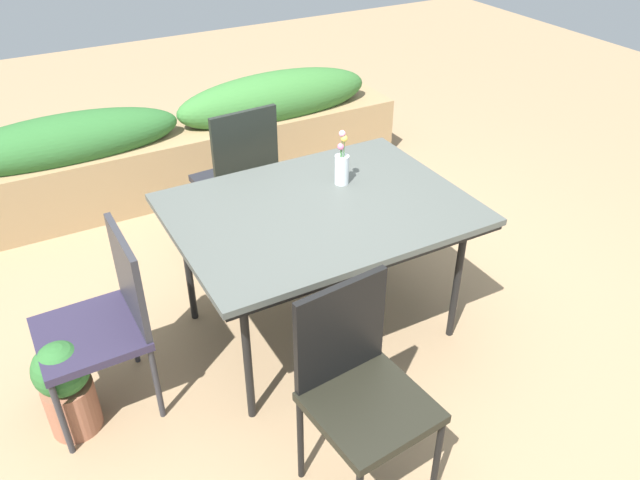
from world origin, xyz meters
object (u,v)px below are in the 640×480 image
chair_end_left (105,317)px  chair_far_side (239,174)px  dining_table (320,214)px  chair_near_left (358,383)px  potted_plant (66,387)px  planter_box (182,144)px  flower_vase (342,166)px

chair_end_left → chair_far_side: chair_far_side is taller
dining_table → chair_near_left: chair_near_left is taller
dining_table → potted_plant: 1.42m
planter_box → chair_near_left: bearing=-94.2°
dining_table → flower_vase: 0.30m
planter_box → chair_far_side: bearing=-86.6°
dining_table → chair_end_left: 1.13m
chair_near_left → chair_far_side: (0.27, 1.84, 0.01)m
chair_near_left → potted_plant: chair_near_left is taller
chair_end_left → flower_vase: bearing=-84.3°
dining_table → chair_far_side: 0.93m
dining_table → planter_box: bearing=93.9°
dining_table → potted_plant: dining_table is taller
potted_plant → chair_far_side: bearing=37.9°
dining_table → planter_box: (-0.13, 1.90, -0.36)m
chair_near_left → planter_box: size_ratio=0.27×
chair_near_left → chair_far_side: chair_far_side is taller
dining_table → flower_vase: bearing=35.8°
chair_far_side → potted_plant: bearing=-145.8°
dining_table → chair_far_side: size_ratio=1.45×
chair_end_left → planter_box: chair_end_left is taller
chair_end_left → chair_near_left: size_ratio=0.95×
planter_box → potted_plant: bearing=-121.5°
chair_near_left → planter_box: 2.84m
chair_near_left → chair_far_side: bearing=-103.8°
chair_near_left → flower_vase: flower_vase is taller
chair_far_side → flower_vase: (0.29, -0.76, 0.32)m
chair_far_side → dining_table: bearing=-89.3°
chair_far_side → planter_box: chair_far_side is taller
chair_near_left → chair_end_left: bearing=-55.7°
dining_table → chair_end_left: chair_end_left is taller
dining_table → chair_far_side: chair_far_side is taller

